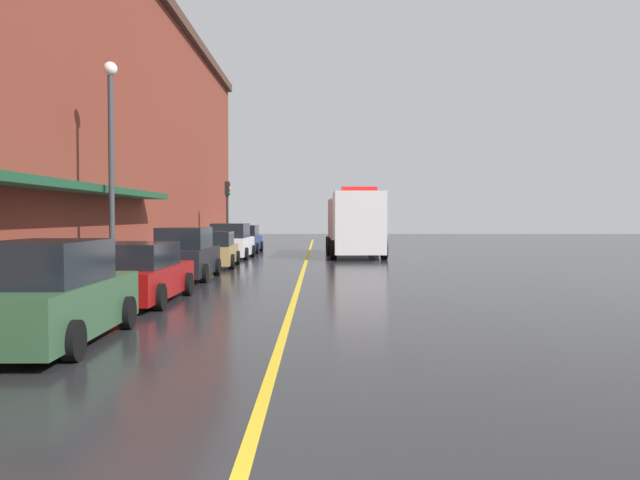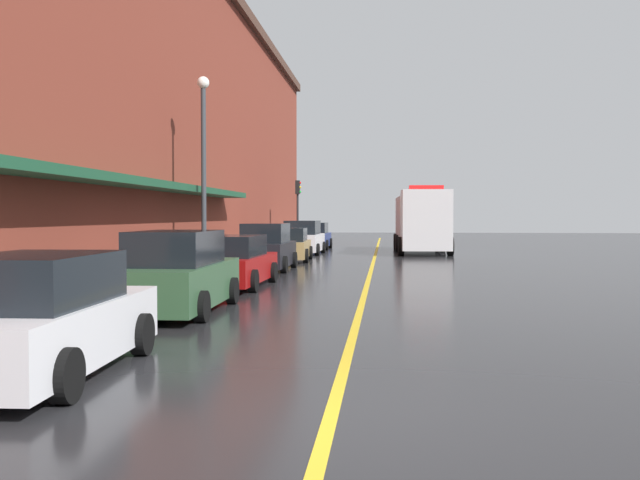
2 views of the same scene
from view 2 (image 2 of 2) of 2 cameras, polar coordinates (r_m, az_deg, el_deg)
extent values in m
plane|color=#232326|center=(32.15, 4.29, -1.81)|extent=(112.00, 112.00, 0.00)
cube|color=gray|center=(32.85, -6.60, -1.61)|extent=(2.40, 70.00, 0.15)
cube|color=gold|center=(32.15, 4.29, -1.81)|extent=(0.16, 70.00, 0.01)
cube|color=maroon|center=(34.37, -18.87, 9.80)|extent=(11.85, 64.00, 13.73)
cube|color=#19472D|center=(24.26, -12.54, 4.23)|extent=(1.20, 22.40, 0.24)
cube|color=silver|center=(10.21, -21.27, -6.90)|extent=(1.91, 4.56, 0.80)
cube|color=black|center=(9.92, -21.87, -2.94)|extent=(1.66, 2.53, 0.65)
cylinder|color=black|center=(11.87, -22.35, -6.93)|extent=(0.24, 0.65, 0.64)
cylinder|color=black|center=(11.22, -14.09, -7.35)|extent=(0.24, 0.65, 0.64)
cylinder|color=black|center=(8.65, -19.73, -10.21)|extent=(0.24, 0.65, 0.64)
cube|color=#2D5133|center=(15.96, -11.23, -3.47)|extent=(1.79, 4.82, 0.89)
cube|color=black|center=(15.67, -11.48, -0.61)|extent=(1.59, 2.66, 0.73)
cylinder|color=black|center=(17.66, -12.64, -3.94)|extent=(0.23, 0.64, 0.64)
cylinder|color=black|center=(17.22, -7.05, -4.06)|extent=(0.23, 0.64, 0.64)
cylinder|color=black|center=(14.86, -16.06, -5.08)|extent=(0.23, 0.64, 0.64)
cylinder|color=black|center=(14.34, -9.47, -5.29)|extent=(0.23, 0.64, 0.64)
cube|color=maroon|center=(21.35, -7.05, -2.27)|extent=(1.98, 4.89, 0.75)
cube|color=black|center=(21.08, -7.21, -0.47)|extent=(1.74, 2.70, 0.61)
cylinder|color=black|center=(23.06, -8.47, -2.53)|extent=(0.23, 0.64, 0.64)
cylinder|color=black|center=(22.64, -3.82, -2.60)|extent=(0.23, 0.64, 0.64)
cylinder|color=black|center=(20.18, -10.68, -3.19)|extent=(0.23, 0.64, 0.64)
cylinder|color=black|center=(19.70, -5.39, -3.29)|extent=(0.23, 0.64, 0.64)
cube|color=black|center=(27.66, -4.29, -1.13)|extent=(1.74, 4.45, 0.91)
cube|color=black|center=(27.41, -4.37, 0.57)|extent=(1.56, 2.45, 0.74)
cylinder|color=black|center=(29.19, -5.52, -1.57)|extent=(0.22, 0.64, 0.64)
cylinder|color=black|center=(28.91, -2.11, -1.60)|extent=(0.22, 0.64, 0.64)
cylinder|color=black|center=(26.50, -6.66, -1.94)|extent=(0.22, 0.64, 0.64)
cylinder|color=black|center=(26.18, -2.91, -1.98)|extent=(0.22, 0.64, 0.64)
cube|color=#A5844C|center=(33.19, -2.59, -0.74)|extent=(2.02, 4.47, 0.75)
cube|color=black|center=(32.94, -2.63, 0.43)|extent=(1.76, 2.48, 0.62)
cylinder|color=black|center=(34.66, -3.91, -1.01)|extent=(0.24, 0.65, 0.64)
cylinder|color=black|center=(34.48, -0.81, -1.02)|extent=(0.24, 0.65, 0.64)
cylinder|color=black|center=(31.96, -4.51, -1.26)|extent=(0.24, 0.65, 0.64)
cylinder|color=black|center=(31.76, -1.15, -1.28)|extent=(0.24, 0.65, 0.64)
cube|color=silver|center=(39.09, -1.36, -0.20)|extent=(2.02, 4.47, 0.92)
cube|color=black|center=(38.84, -1.41, 1.01)|extent=(1.77, 2.48, 0.75)
cylinder|color=black|center=(40.60, -2.41, -0.57)|extent=(0.24, 0.65, 0.64)
cylinder|color=black|center=(40.33, 0.26, -0.58)|extent=(0.24, 0.65, 0.64)
cylinder|color=black|center=(37.90, -3.09, -0.75)|extent=(0.24, 0.65, 0.64)
cylinder|color=black|center=(37.61, -0.23, -0.77)|extent=(0.24, 0.65, 0.64)
cube|color=navy|center=(44.89, -0.51, 0.02)|extent=(1.87, 4.67, 0.82)
cube|color=black|center=(44.64, -0.54, 0.97)|extent=(1.68, 2.57, 0.67)
cylinder|color=black|center=(46.45, -1.47, -0.24)|extent=(0.22, 0.64, 0.64)
cylinder|color=black|center=(46.25, 0.83, -0.25)|extent=(0.22, 0.64, 0.64)
cylinder|color=black|center=(43.58, -1.94, -0.39)|extent=(0.22, 0.64, 0.64)
cylinder|color=black|center=(43.37, 0.52, -0.40)|extent=(0.22, 0.64, 0.64)
cube|color=silver|center=(37.73, 8.49, 1.59)|extent=(2.62, 2.62, 3.16)
cube|color=silver|center=(42.45, 7.97, 1.46)|extent=(2.72, 6.26, 2.91)
cube|color=red|center=(37.76, 8.51, 4.17)|extent=(1.80, 0.65, 0.24)
cylinder|color=black|center=(37.98, 10.41, -0.50)|extent=(0.33, 1.01, 1.00)
cylinder|color=black|center=(37.77, 6.52, -0.50)|extent=(0.33, 1.01, 1.00)
cylinder|color=black|center=(41.83, 9.80, -0.27)|extent=(0.33, 1.01, 1.00)
cylinder|color=black|center=(41.63, 6.27, -0.27)|extent=(0.33, 1.01, 1.00)
cylinder|color=black|center=(44.32, 9.46, -0.15)|extent=(0.33, 1.01, 1.00)
cylinder|color=black|center=(44.14, 6.13, -0.14)|extent=(0.33, 1.01, 1.00)
cylinder|color=#4C4C51|center=(31.73, -5.45, -0.65)|extent=(0.07, 0.07, 1.05)
cube|color=black|center=(31.71, -5.45, 0.55)|extent=(0.14, 0.18, 0.28)
cylinder|color=#4C4C51|center=(39.63, -3.28, -0.12)|extent=(0.07, 0.07, 1.05)
cube|color=black|center=(39.61, -3.28, 0.84)|extent=(0.14, 0.18, 0.28)
cylinder|color=#4C4C51|center=(14.15, -19.53, -4.03)|extent=(0.07, 0.07, 1.05)
cube|color=black|center=(14.09, -19.56, -1.34)|extent=(0.14, 0.18, 0.28)
cylinder|color=#4C4C51|center=(29.40, -6.31, -0.86)|extent=(0.07, 0.07, 1.05)
cube|color=black|center=(29.38, -6.32, 0.44)|extent=(0.14, 0.18, 0.28)
cylinder|color=#33383D|center=(25.90, -9.31, 4.77)|extent=(0.18, 0.18, 6.50)
sphere|color=white|center=(26.30, -9.36, 12.35)|extent=(0.44, 0.44, 0.44)
cylinder|color=#232326|center=(47.36, -1.80, 1.65)|extent=(0.14, 0.14, 3.40)
cube|color=black|center=(47.40, -1.81, 4.25)|extent=(0.28, 0.36, 0.90)
sphere|color=red|center=(47.39, -1.62, 4.61)|extent=(0.16, 0.16, 0.16)
sphere|color=gold|center=(47.38, -1.61, 4.25)|extent=(0.16, 0.16, 0.16)
sphere|color=green|center=(47.37, -1.61, 3.89)|extent=(0.16, 0.16, 0.16)
camera|label=1|loc=(3.64, 6.97, 3.17)|focal=37.75mm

